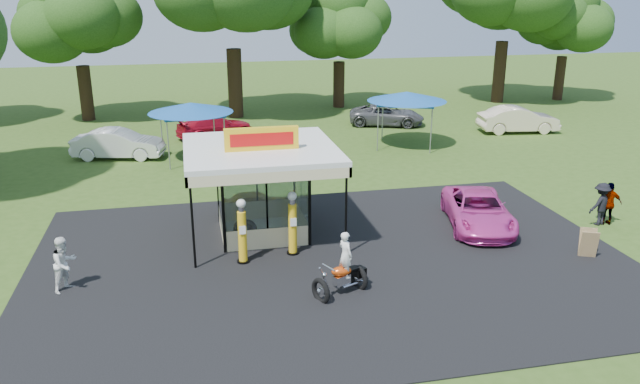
# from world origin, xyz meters

# --- Properties ---
(ground) EXTENTS (120.00, 120.00, 0.00)m
(ground) POSITION_xyz_m (0.00, 0.00, 0.00)
(ground) COLOR #324F18
(ground) RESTS_ON ground
(asphalt_apron) EXTENTS (20.00, 14.00, 0.04)m
(asphalt_apron) POSITION_xyz_m (0.00, 2.00, 0.02)
(asphalt_apron) COLOR black
(asphalt_apron) RESTS_ON ground
(gas_station_kiosk) EXTENTS (5.40, 5.40, 4.18)m
(gas_station_kiosk) POSITION_xyz_m (-2.00, 4.99, 1.78)
(gas_station_kiosk) COLOR white
(gas_station_kiosk) RESTS_ON ground
(gas_pump_left) EXTENTS (0.43, 0.43, 2.28)m
(gas_pump_left) POSITION_xyz_m (-2.96, 2.56, 1.09)
(gas_pump_left) COLOR black
(gas_pump_left) RESTS_ON ground
(gas_pump_right) EXTENTS (0.43, 0.43, 2.29)m
(gas_pump_right) POSITION_xyz_m (-1.22, 2.90, 1.10)
(gas_pump_right) COLOR black
(gas_pump_right) RESTS_ON ground
(motorcycle) EXTENTS (1.80, 1.40, 2.06)m
(motorcycle) POSITION_xyz_m (-0.22, -0.24, 0.80)
(motorcycle) COLOR black
(motorcycle) RESTS_ON ground
(spare_tires) EXTENTS (1.02, 0.84, 0.82)m
(spare_tires) POSITION_xyz_m (-2.70, 4.55, 0.40)
(spare_tires) COLOR black
(spare_tires) RESTS_ON ground
(a_frame_sign) EXTENTS (0.61, 0.70, 1.00)m
(a_frame_sign) POSITION_xyz_m (8.60, 0.52, 0.51)
(a_frame_sign) COLOR #593819
(a_frame_sign) RESTS_ON ground
(kiosk_car) EXTENTS (2.82, 1.13, 0.96)m
(kiosk_car) POSITION_xyz_m (-2.00, 7.20, 0.48)
(kiosk_car) COLOR gold
(kiosk_car) RESTS_ON ground
(pink_sedan) EXTENTS (3.32, 5.21, 1.34)m
(pink_sedan) POSITION_xyz_m (6.19, 3.97, 0.67)
(pink_sedan) COLOR #DC3BA2
(pink_sedan) RESTS_ON ground
(spectator_west) EXTENTS (1.04, 1.07, 1.74)m
(spectator_west) POSITION_xyz_m (-8.41, 1.74, 0.87)
(spectator_west) COLOR white
(spectator_west) RESTS_ON ground
(spectator_east_a) EXTENTS (1.22, 0.91, 1.69)m
(spectator_east_a) POSITION_xyz_m (10.91, 3.17, 0.85)
(spectator_east_a) COLOR black
(spectator_east_a) RESTS_ON ground
(spectator_east_b) EXTENTS (1.06, 0.60, 1.70)m
(spectator_east_b) POSITION_xyz_m (11.23, 3.13, 0.85)
(spectator_east_b) COLOR gray
(spectator_east_b) RESTS_ON ground
(bg_car_a) EXTENTS (5.01, 2.62, 1.57)m
(bg_car_a) POSITION_xyz_m (-8.19, 17.35, 0.79)
(bg_car_a) COLOR silver
(bg_car_a) RESTS_ON ground
(bg_car_b) EXTENTS (5.08, 3.45, 1.37)m
(bg_car_b) POSITION_xyz_m (-2.85, 21.05, 0.68)
(bg_car_b) COLOR #AA0D20
(bg_car_b) RESTS_ON ground
(bg_car_d) EXTENTS (5.36, 3.74, 1.36)m
(bg_car_d) POSITION_xyz_m (8.46, 22.18, 0.68)
(bg_car_d) COLOR #535355
(bg_car_d) RESTS_ON ground
(bg_car_e) EXTENTS (5.11, 2.32, 1.62)m
(bg_car_e) POSITION_xyz_m (15.91, 18.44, 0.81)
(bg_car_e) COLOR beige
(bg_car_e) RESTS_ON ground
(tent_west) EXTENTS (4.40, 4.40, 3.08)m
(tent_west) POSITION_xyz_m (-4.27, 16.12, 2.78)
(tent_west) COLOR gray
(tent_west) RESTS_ON ground
(tent_east) EXTENTS (4.50, 4.50, 3.14)m
(tent_east) POSITION_xyz_m (7.77, 16.64, 2.85)
(tent_east) COLOR gray
(tent_east) RESTS_ON ground
(oak_far_b) EXTENTS (8.58, 8.58, 10.24)m
(oak_far_b) POSITION_xyz_m (-11.12, 28.19, 6.54)
(oak_far_b) COLOR black
(oak_far_b) RESTS_ON ground
(oak_far_d) EXTENTS (7.93, 7.93, 9.45)m
(oak_far_d) POSITION_xyz_m (6.92, 29.21, 6.02)
(oak_far_d) COLOR black
(oak_far_d) RESTS_ON ground
(oak_far_f) EXTENTS (7.79, 7.79, 9.38)m
(oak_far_f) POSITION_xyz_m (25.06, 28.55, 6.02)
(oak_far_f) COLOR black
(oak_far_f) RESTS_ON ground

